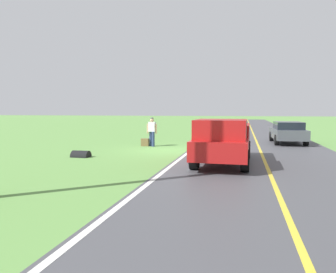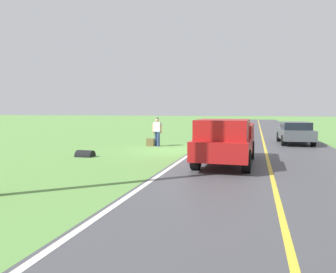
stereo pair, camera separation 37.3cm
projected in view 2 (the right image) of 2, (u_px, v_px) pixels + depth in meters
The scene contains 9 objects.
ground_plane at pixel (174, 151), 17.64m from camera, with size 200.00×200.00×0.00m, color #609347.
road_surface at pixel (266, 154), 16.42m from camera, with size 7.62×120.00×0.00m, color #47474C.
lane_edge_line at pixel (195, 151), 17.35m from camera, with size 0.16×117.60×0.00m, color silver.
lane_centre_line at pixel (266, 153), 16.42m from camera, with size 0.14×117.60×0.00m, color gold.
hitchhiker_walking at pixel (157, 130), 19.70m from camera, with size 0.62×0.51×1.75m.
suitcase_carried at pixel (150, 142), 19.80m from camera, with size 0.20×0.46×0.46m, color brown.
pickup_truck_passing at pixel (225, 141), 13.03m from camera, with size 2.21×5.45×1.82m.
sedan_near_oncoming at pixel (295, 132), 21.06m from camera, with size 2.05×4.46×1.41m.
drainage_culvert at pixel (85, 157), 15.36m from camera, with size 0.60×0.60×0.80m, color black.
Camera 2 is at (-4.20, 17.02, 2.18)m, focal length 35.16 mm.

